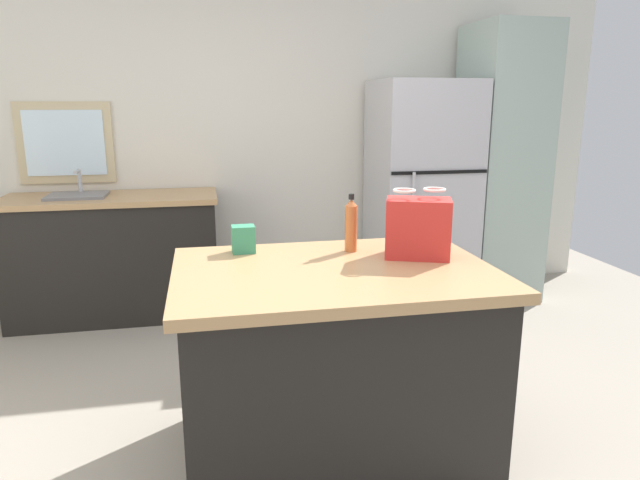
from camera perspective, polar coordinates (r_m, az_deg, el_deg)
The scene contains 9 objects.
ground at distance 2.77m, azimuth 0.59°, elevation -20.73°, with size 6.83×6.83×0.00m, color #9E9384.
back_wall at distance 4.65m, azimuth -5.93°, elevation 11.39°, with size 5.70×0.13×2.77m.
kitchen_island at distance 2.57m, azimuth 1.37°, elevation -12.22°, with size 1.35×0.95×0.88m.
refrigerator at distance 4.56m, azimuth 10.10°, elevation 4.67°, with size 0.75×0.74×1.73m.
tall_cabinet at distance 4.82m, azimuth 17.70°, elevation 7.27°, with size 0.55×0.67×2.16m.
sink_counter at distance 4.45m, azimuth -20.01°, elevation -1.47°, with size 1.51×0.61×1.10m.
shopping_bag at distance 2.58m, azimuth 9.84°, elevation 1.25°, with size 0.33×0.26×0.31m.
small_box at distance 2.66m, azimuth -7.73°, elevation 0.09°, with size 0.11×0.09×0.13m, color #388E66.
bottle at distance 2.65m, azimuth 3.15°, elevation 1.48°, with size 0.06×0.06×0.27m.
Camera 1 is at (-0.48, -2.23, 1.57)m, focal length 31.75 mm.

